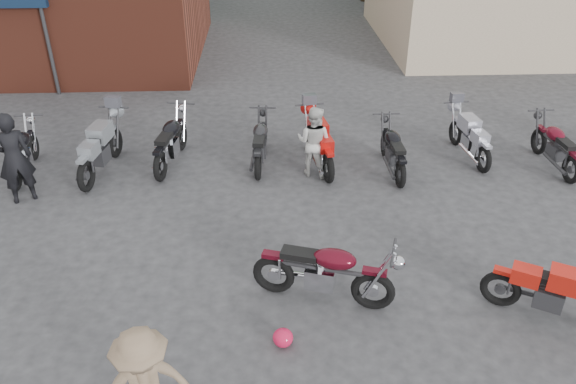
{
  "coord_description": "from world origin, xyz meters",
  "views": [
    {
      "loc": [
        -0.86,
        -5.56,
        5.66
      ],
      "look_at": [
        -0.5,
        2.55,
        0.9
      ],
      "focal_mm": 35.0,
      "sensor_mm": 36.0,
      "label": 1
    }
  ],
  "objects_px": {
    "row_bike_3": "(260,141)",
    "row_bike_5": "(393,148)",
    "sportbike": "(557,291)",
    "helmet": "(283,338)",
    "row_bike_4": "(319,140)",
    "person_dark": "(14,158)",
    "row_bike_1": "(100,145)",
    "row_bike_7": "(556,144)",
    "vintage_motorcycle": "(326,268)",
    "row_bike_2": "(170,139)",
    "person_light": "(314,142)",
    "row_bike_0": "(22,150)",
    "row_bike_6": "(470,134)"
  },
  "relations": [
    {
      "from": "row_bike_0",
      "to": "row_bike_7",
      "type": "relative_size",
      "value": 1.0
    },
    {
      "from": "vintage_motorcycle",
      "to": "helmet",
      "type": "bearing_deg",
      "value": -109.59
    },
    {
      "from": "vintage_motorcycle",
      "to": "row_bike_4",
      "type": "relative_size",
      "value": 1.02
    },
    {
      "from": "row_bike_2",
      "to": "row_bike_5",
      "type": "relative_size",
      "value": 1.09
    },
    {
      "from": "row_bike_7",
      "to": "vintage_motorcycle",
      "type": "bearing_deg",
      "value": 124.27
    },
    {
      "from": "helmet",
      "to": "row_bike_6",
      "type": "relative_size",
      "value": 0.15
    },
    {
      "from": "row_bike_3",
      "to": "row_bike_5",
      "type": "height_order",
      "value": "row_bike_3"
    },
    {
      "from": "row_bike_6",
      "to": "row_bike_0",
      "type": "bearing_deg",
      "value": 84.89
    },
    {
      "from": "vintage_motorcycle",
      "to": "row_bike_5",
      "type": "xyz_separation_m",
      "value": [
        1.83,
        4.05,
        -0.06
      ]
    },
    {
      "from": "sportbike",
      "to": "row_bike_4",
      "type": "bearing_deg",
      "value": 149.67
    },
    {
      "from": "person_light",
      "to": "row_bike_4",
      "type": "xyz_separation_m",
      "value": [
        0.15,
        0.41,
        -0.16
      ]
    },
    {
      "from": "row_bike_2",
      "to": "sportbike",
      "type": "bearing_deg",
      "value": -120.84
    },
    {
      "from": "sportbike",
      "to": "row_bike_5",
      "type": "xyz_separation_m",
      "value": [
        -1.33,
        4.61,
        -0.0
      ]
    },
    {
      "from": "row_bike_3",
      "to": "row_bike_7",
      "type": "height_order",
      "value": "row_bike_7"
    },
    {
      "from": "row_bike_0",
      "to": "person_light",
      "type": "bearing_deg",
      "value": -97.72
    },
    {
      "from": "row_bike_4",
      "to": "row_bike_6",
      "type": "xyz_separation_m",
      "value": [
        3.34,
        0.24,
        -0.04
      ]
    },
    {
      "from": "row_bike_0",
      "to": "row_bike_6",
      "type": "xyz_separation_m",
      "value": [
        9.53,
        0.33,
        0.01
      ]
    },
    {
      "from": "sportbike",
      "to": "row_bike_1",
      "type": "xyz_separation_m",
      "value": [
        -7.44,
        4.83,
        0.07
      ]
    },
    {
      "from": "row_bike_0",
      "to": "vintage_motorcycle",
      "type": "bearing_deg",
      "value": -130.78
    },
    {
      "from": "helmet",
      "to": "sportbike",
      "type": "bearing_deg",
      "value": 4.79
    },
    {
      "from": "row_bike_3",
      "to": "row_bike_7",
      "type": "distance_m",
      "value": 6.28
    },
    {
      "from": "row_bike_6",
      "to": "row_bike_7",
      "type": "bearing_deg",
      "value": -114.76
    },
    {
      "from": "row_bike_2",
      "to": "row_bike_5",
      "type": "distance_m",
      "value": 4.73
    },
    {
      "from": "person_dark",
      "to": "row_bike_1",
      "type": "height_order",
      "value": "person_dark"
    },
    {
      "from": "vintage_motorcycle",
      "to": "person_dark",
      "type": "relative_size",
      "value": 1.14
    },
    {
      "from": "sportbike",
      "to": "helmet",
      "type": "relative_size",
      "value": 6.61
    },
    {
      "from": "row_bike_2",
      "to": "person_light",
      "type": "bearing_deg",
      "value": -92.09
    },
    {
      "from": "row_bike_5",
      "to": "row_bike_6",
      "type": "bearing_deg",
      "value": -74.26
    },
    {
      "from": "sportbike",
      "to": "helmet",
      "type": "height_order",
      "value": "sportbike"
    },
    {
      "from": "row_bike_3",
      "to": "row_bike_5",
      "type": "xyz_separation_m",
      "value": [
        2.78,
        -0.46,
        -0.0
      ]
    },
    {
      "from": "helmet",
      "to": "row_bike_3",
      "type": "height_order",
      "value": "row_bike_3"
    },
    {
      "from": "row_bike_2",
      "to": "row_bike_7",
      "type": "distance_m",
      "value": 8.2
    },
    {
      "from": "person_dark",
      "to": "row_bike_1",
      "type": "relative_size",
      "value": 0.86
    },
    {
      "from": "row_bike_4",
      "to": "row_bike_7",
      "type": "distance_m",
      "value": 5.02
    },
    {
      "from": "vintage_motorcycle",
      "to": "row_bike_1",
      "type": "height_order",
      "value": "row_bike_1"
    },
    {
      "from": "sportbike",
      "to": "row_bike_2",
      "type": "distance_m",
      "value": 7.93
    },
    {
      "from": "person_light",
      "to": "row_bike_3",
      "type": "xyz_separation_m",
      "value": [
        -1.1,
        0.54,
        -0.21
      ]
    },
    {
      "from": "person_dark",
      "to": "person_light",
      "type": "bearing_deg",
      "value": 159.57
    },
    {
      "from": "helmet",
      "to": "row_bike_0",
      "type": "xyz_separation_m",
      "value": [
        -5.23,
        5.17,
        0.41
      ]
    },
    {
      "from": "vintage_motorcycle",
      "to": "row_bike_1",
      "type": "relative_size",
      "value": 0.98
    },
    {
      "from": "row_bike_1",
      "to": "row_bike_6",
      "type": "height_order",
      "value": "row_bike_1"
    },
    {
      "from": "helmet",
      "to": "row_bike_7",
      "type": "xyz_separation_m",
      "value": [
        5.97,
        4.96,
        0.41
      ]
    },
    {
      "from": "row_bike_1",
      "to": "row_bike_5",
      "type": "relative_size",
      "value": 1.14
    },
    {
      "from": "sportbike",
      "to": "row_bike_3",
      "type": "distance_m",
      "value": 6.53
    },
    {
      "from": "person_dark",
      "to": "row_bike_7",
      "type": "xyz_separation_m",
      "value": [
        10.86,
        0.92,
        -0.36
      ]
    },
    {
      "from": "helmet",
      "to": "row_bike_0",
      "type": "distance_m",
      "value": 7.36
    },
    {
      "from": "person_dark",
      "to": "row_bike_6",
      "type": "xyz_separation_m",
      "value": [
        9.19,
        1.46,
        -0.36
      ]
    },
    {
      "from": "helmet",
      "to": "row_bike_2",
      "type": "height_order",
      "value": "row_bike_2"
    },
    {
      "from": "person_light",
      "to": "row_bike_7",
      "type": "height_order",
      "value": "person_light"
    },
    {
      "from": "row_bike_4",
      "to": "helmet",
      "type": "bearing_deg",
      "value": 160.45
    }
  ]
}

